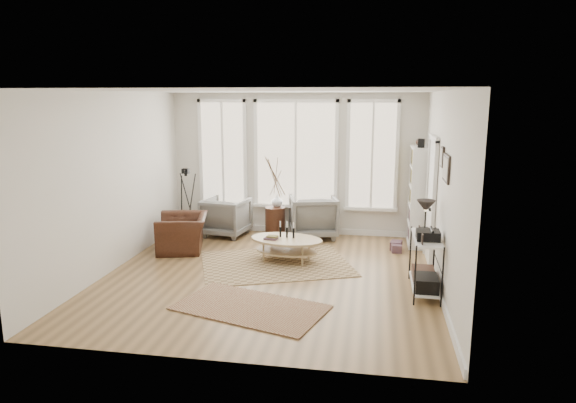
% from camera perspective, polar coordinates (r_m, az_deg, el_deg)
% --- Properties ---
extents(room, '(5.50, 5.54, 2.90)m').
position_cam_1_polar(room, '(7.96, -1.97, 1.53)').
color(room, olive).
rests_on(room, ground).
extents(bay_window, '(4.14, 0.12, 2.24)m').
position_cam_1_polar(bay_window, '(10.56, 0.86, 5.01)').
color(bay_window, '#D7B98A').
rests_on(bay_window, ground).
extents(door, '(0.09, 1.06, 2.22)m').
position_cam_1_polar(door, '(9.02, 15.63, 0.32)').
color(door, silver).
rests_on(door, ground).
extents(bookcase, '(0.31, 0.85, 2.06)m').
position_cam_1_polar(bookcase, '(10.09, 14.22, 0.59)').
color(bookcase, white).
rests_on(bookcase, ground).
extents(low_shelf, '(0.38, 1.08, 1.30)m').
position_cam_1_polar(low_shelf, '(7.75, 15.03, -6.13)').
color(low_shelf, white).
rests_on(low_shelf, ground).
extents(wall_art, '(0.04, 0.88, 0.44)m').
position_cam_1_polar(wall_art, '(7.51, 17.06, 3.89)').
color(wall_art, black).
rests_on(wall_art, ground).
extents(rug_main, '(2.96, 2.61, 0.01)m').
position_cam_1_polar(rug_main, '(8.87, -1.39, -6.90)').
color(rug_main, brown).
rests_on(rug_main, ground).
extents(rug_runner, '(2.22, 1.64, 0.01)m').
position_cam_1_polar(rug_runner, '(7.12, -4.21, -11.63)').
color(rug_runner, brown).
rests_on(rug_runner, ground).
extents(coffee_table, '(1.39, 1.00, 0.59)m').
position_cam_1_polar(coffee_table, '(8.94, -0.22, -4.67)').
color(coffee_table, tan).
rests_on(coffee_table, ground).
extents(armchair_left, '(0.96, 0.98, 0.78)m').
position_cam_1_polar(armchair_left, '(10.63, -6.89, -1.70)').
color(armchair_left, slate).
rests_on(armchair_left, ground).
extents(armchair_right, '(1.12, 1.14, 0.86)m').
position_cam_1_polar(armchair_right, '(10.44, 2.81, -1.65)').
color(armchair_right, slate).
rests_on(armchair_right, ground).
extents(side_table, '(0.40, 0.40, 1.69)m').
position_cam_1_polar(side_table, '(10.40, -1.46, 0.48)').
color(side_table, '#3B1E12').
rests_on(side_table, ground).
extents(vase, '(0.24, 0.24, 0.25)m').
position_cam_1_polar(vase, '(10.50, -1.23, 0.10)').
color(vase, silver).
rests_on(vase, side_table).
extents(accent_chair, '(1.21, 1.12, 0.66)m').
position_cam_1_polar(accent_chair, '(9.75, -11.62, -3.44)').
color(accent_chair, '#3B1E12').
rests_on(accent_chair, ground).
extents(tripod_camera, '(0.49, 0.49, 1.40)m').
position_cam_1_polar(tripod_camera, '(10.63, -11.16, -0.43)').
color(tripod_camera, black).
rests_on(tripod_camera, ground).
extents(book_stack_near, '(0.24, 0.28, 0.16)m').
position_cam_1_polar(book_stack_near, '(9.86, 11.91, -4.79)').
color(book_stack_near, brown).
rests_on(book_stack_near, ground).
extents(book_stack_far, '(0.20, 0.24, 0.15)m').
position_cam_1_polar(book_stack_far, '(9.70, 11.94, -5.09)').
color(book_stack_far, brown).
rests_on(book_stack_far, ground).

